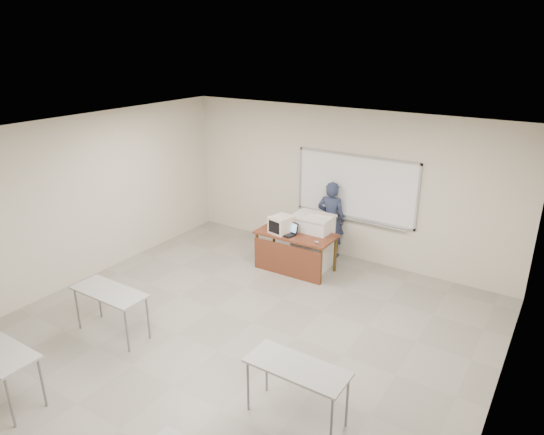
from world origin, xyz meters
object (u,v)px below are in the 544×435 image
Objects in this scene: presenter at (331,219)px; crt_monitor at (281,225)px; mouse at (317,242)px; laptop at (288,231)px; keyboard at (322,215)px; instructor_desk at (293,245)px; whiteboard at (356,188)px; podium at (313,241)px.

crt_monitor is at bearing 56.17° from presenter.
presenter is (-0.29, 1.14, 0.02)m from mouse.
keyboard is (0.45, 0.51, 0.27)m from laptop.
laptop is at bearing 167.32° from mouse.
mouse is (0.55, -0.09, 0.22)m from instructor_desk.
laptop is at bearing 63.09° from presenter.
crt_monitor reaches higher than mouse.
crt_monitor is 0.82m from mouse.
podium is at bearing -123.07° from whiteboard.
crt_monitor reaches higher than laptop.
keyboard is (-0.20, 0.58, 0.30)m from mouse.
mouse is at bearing 7.58° from laptop.
presenter is at bearing 84.21° from podium.
laptop is (-0.80, -1.19, -0.68)m from whiteboard.
keyboard is (0.35, 0.49, 0.52)m from instructor_desk.
keyboard reaches higher than mouse.
keyboard is at bearing 102.79° from mouse.
whiteboard is 1.66m from instructor_desk.
instructor_desk is 16.53× the size of mouse.
presenter reaches higher than mouse.
laptop reaches higher than mouse.
podium is at bearing 68.87° from laptop.
crt_monitor is (-0.25, -0.01, 0.36)m from instructor_desk.
laptop is 1.13m from presenter.
presenter reaches higher than podium.
mouse is at bearing -96.75° from whiteboard.
mouse is 1.18m from presenter.
instructor_desk is 3.20× the size of keyboard.
podium is 0.70m from presenter.
mouse is at bearing 95.89° from presenter.
laptop is 0.65× the size of keyboard.
instructor_desk is at bearing -116.15° from podium.
mouse is (0.80, -0.08, -0.14)m from crt_monitor.
crt_monitor is 0.18m from laptop.
mouse is (0.35, -0.50, 0.24)m from podium.
mouse is at bearing -10.27° from instructor_desk.
whiteboard reaches higher than podium.
crt_monitor reaches higher than instructor_desk.
mouse is 0.06× the size of presenter.
presenter is (0.06, 0.64, 0.26)m from podium.
instructor_desk is 1.11m from presenter.
crt_monitor reaches higher than podium.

